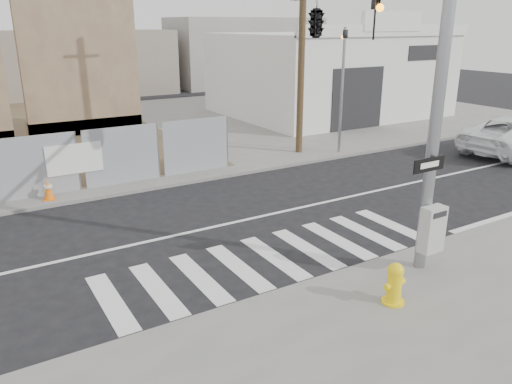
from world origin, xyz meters
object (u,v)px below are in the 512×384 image
fire_hydrant (394,283)px  traffic_cone_d (125,172)px  traffic_cone_c (48,190)px  auto_shop (328,73)px  signal_pole (351,52)px

fire_hydrant → traffic_cone_d: bearing=85.7°
traffic_cone_c → traffic_cone_d: 2.80m
auto_shop → traffic_cone_d: (-15.29, -7.70, -2.09)m
signal_pole → traffic_cone_d: 9.31m
signal_pole → traffic_cone_c: 10.18m
auto_shop → traffic_cone_c: auto_shop is taller
signal_pole → traffic_cone_d: (-3.79, 7.31, -4.34)m
traffic_cone_d → traffic_cone_c: bearing=-164.1°
signal_pole → traffic_cone_c: bearing=134.7°
signal_pole → fire_hydrant: size_ratio=8.04×
auto_shop → traffic_cone_c: bearing=-154.8°
auto_shop → traffic_cone_d: size_ratio=18.15×
signal_pole → traffic_cone_c: signal_pole is taller
fire_hydrant → signal_pole: bearing=49.5°
signal_pole → traffic_cone_d: size_ratio=10.59×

